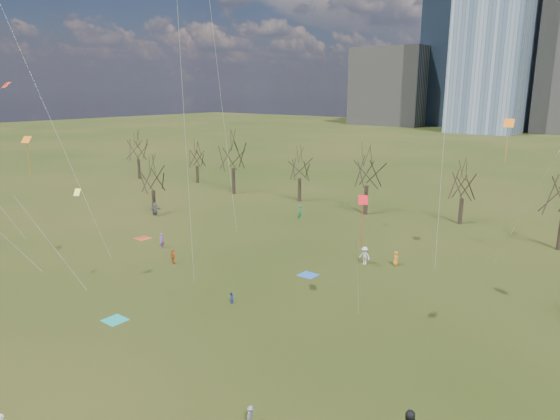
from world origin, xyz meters
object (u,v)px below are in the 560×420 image
Objects in this scene: blanket_teal at (115,320)px; blanket_crimson at (143,238)px; blanket_navy at (308,275)px; person_4 at (173,256)px.

blanket_teal is 21.39m from blanket_crimson.
blanket_teal is 1.00× the size of blanket_crimson.
blanket_teal is 1.00× the size of blanket_navy.
blanket_teal is at bearing 140.04° from person_4.
person_4 is (-6.28, 10.91, 0.75)m from blanket_teal.
blanket_teal and blanket_crimson have the same top height.
blanket_navy is at bearing -135.07° from person_4.
person_4 is at bearing 119.93° from blanket_teal.
blanket_crimson is (-15.85, 14.36, 0.00)m from blanket_teal.
blanket_teal is at bearing -42.18° from blanket_crimson.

